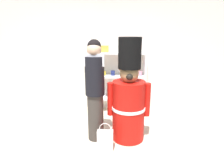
# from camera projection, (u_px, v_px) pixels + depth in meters

# --- Properties ---
(ground_plane) EXTENTS (6.40, 6.40, 0.00)m
(ground_plane) POSITION_uv_depth(u_px,v_px,m) (91.00, 164.00, 2.80)
(ground_plane) COLOR beige
(back_wall) EXTENTS (6.40, 0.12, 2.60)m
(back_wall) POSITION_uv_depth(u_px,v_px,m) (104.00, 55.00, 4.58)
(back_wall) COLOR silver
(back_wall) RESTS_ON ground_plane
(merchandise_shelf) EXTENTS (1.30, 0.35, 1.76)m
(merchandise_shelf) POSITION_uv_depth(u_px,v_px,m) (117.00, 74.00, 4.46)
(merchandise_shelf) COLOR white
(merchandise_shelf) RESTS_ON ground_plane
(teddy_bear_guard) EXTENTS (0.73, 0.58, 1.76)m
(teddy_bear_guard) POSITION_uv_depth(u_px,v_px,m) (129.00, 99.00, 3.31)
(teddy_bear_guard) COLOR red
(teddy_bear_guard) RESTS_ON ground_plane
(person_shopper) EXTENTS (0.34, 0.32, 1.73)m
(person_shopper) POSITION_uv_depth(u_px,v_px,m) (95.00, 89.00, 3.25)
(person_shopper) COLOR #38332D
(person_shopper) RESTS_ON ground_plane
(shopping_bag) EXTENTS (0.25, 0.12, 0.46)m
(shopping_bag) POSITION_uv_depth(u_px,v_px,m) (105.00, 140.00, 3.11)
(shopping_bag) COLOR silver
(shopping_bag) RESTS_ON ground_plane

